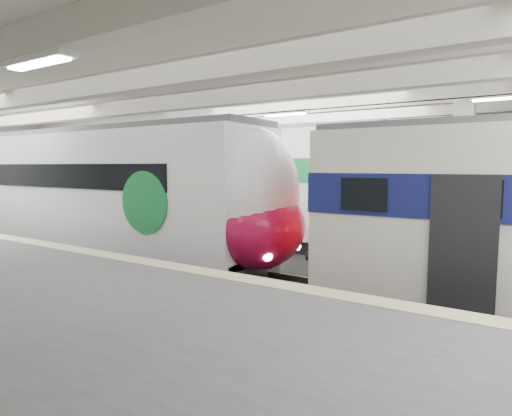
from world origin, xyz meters
The scene contains 3 objects.
station_hall centered at (0.00, -1.74, 3.24)m, with size 36.00×24.00×5.75m.
modern_emu centered at (-4.99, 0.00, 2.26)m, with size 14.31×2.95×4.59m.
far_train centered at (-5.28, 5.50, 2.50)m, with size 15.36×3.17×4.85m.
Camera 1 is at (6.62, -9.95, 3.29)m, focal length 30.00 mm.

